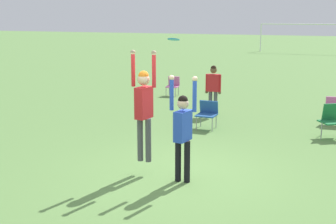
{
  "coord_description": "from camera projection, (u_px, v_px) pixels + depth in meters",
  "views": [
    {
      "loc": [
        2.87,
        -8.67,
        3.3
      ],
      "look_at": [
        -0.25,
        0.09,
        1.3
      ],
      "focal_mm": 50.0,
      "sensor_mm": 36.0,
      "label": 1
    }
  ],
  "objects": [
    {
      "name": "ground_plane",
      "position": [
        178.0,
        175.0,
        9.62
      ],
      "size": [
        120.0,
        120.0,
        0.0
      ],
      "primitive_type": "plane",
      "color": "#608C47"
    },
    {
      "name": "soccer_goal",
      "position": [
        304.0,
        30.0,
        38.14
      ],
      "size": [
        7.1,
        0.1,
        2.35
      ],
      "color": "white",
      "rests_on": "ground_plane"
    },
    {
      "name": "person_jumping",
      "position": [
        144.0,
        103.0,
        9.42
      ],
      "size": [
        0.55,
        0.43,
        2.29
      ],
      "rotation": [
        0.0,
        0.0,
        1.37
      ],
      "color": "#4C4C51",
      "rests_on": "ground_plane"
    },
    {
      "name": "camping_chair_1",
      "position": [
        173.0,
        84.0,
        18.69
      ],
      "size": [
        0.5,
        0.54,
        0.76
      ],
      "rotation": [
        0.0,
        0.0,
        3.25
      ],
      "color": "gray",
      "rests_on": "ground_plane"
    },
    {
      "name": "camping_chair_2",
      "position": [
        335.0,
        108.0,
        13.89
      ],
      "size": [
        0.58,
        0.62,
        0.81
      ],
      "rotation": [
        0.0,
        0.0,
        3.2
      ],
      "color": "gray",
      "rests_on": "ground_plane"
    },
    {
      "name": "camping_chair_3",
      "position": [
        332.0,
        118.0,
        12.45
      ],
      "size": [
        0.75,
        0.82,
        0.9
      ],
      "rotation": [
        0.0,
        0.0,
        3.7
      ],
      "color": "gray",
      "rests_on": "ground_plane"
    },
    {
      "name": "frisbee",
      "position": [
        174.0,
        39.0,
        8.8
      ],
      "size": [
        0.23,
        0.23,
        0.06
      ],
      "color": "#2D9EDB"
    },
    {
      "name": "person_defending",
      "position": [
        183.0,
        127.0,
        9.04
      ],
      "size": [
        0.56,
        0.44,
        2.11
      ],
      "rotation": [
        0.0,
        0.0,
        -1.77
      ],
      "color": "black",
      "rests_on": "ground_plane"
    },
    {
      "name": "camping_chair_4",
      "position": [
        207.0,
        112.0,
        13.41
      ],
      "size": [
        0.56,
        0.6,
        0.79
      ],
      "rotation": [
        0.0,
        0.0,
        3.1
      ],
      "color": "gray",
      "rests_on": "ground_plane"
    },
    {
      "name": "person_spectator_near",
      "position": [
        213.0,
        86.0,
        15.04
      ],
      "size": [
        0.54,
        0.23,
        1.62
      ],
      "rotation": [
        0.0,
        0.0,
        0.08
      ],
      "color": "#4C4C51",
      "rests_on": "ground_plane"
    }
  ]
}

